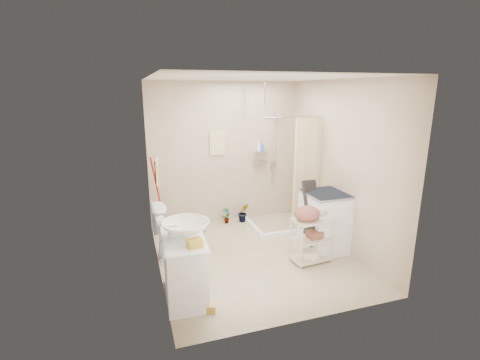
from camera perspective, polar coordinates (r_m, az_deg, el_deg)
The scene contains 23 objects.
floor at distance 5.40m, azimuth 2.33°, elevation -12.33°, with size 3.20×3.20×0.00m, color #BBAD8C.
ceiling at distance 4.82m, azimuth 2.66°, elevation 16.43°, with size 2.80×3.20×0.04m, color silver.
wall_back at distance 6.44m, azimuth -2.48°, elevation 4.35°, with size 2.80×0.04×2.60m, color #BFAC94.
wall_front at distance 3.55m, azimuth 11.50°, elevation -4.51°, with size 2.80×0.04×2.60m, color #BFAC94.
wall_left at distance 4.66m, azimuth -13.88°, elevation -0.05°, with size 0.04×3.20×2.60m, color #BFAC94.
wall_right at distance 5.58m, azimuth 16.10°, elevation 2.19°, with size 0.04×3.20×2.60m, color #BFAC94.
vanity at distance 4.32m, azimuth -9.05°, elevation -14.09°, with size 0.49×0.87×0.77m, color white.
sink at distance 4.15m, azimuth -8.92°, elevation -7.96°, with size 0.56×0.56×0.19m, color white.
counter_basket at distance 3.91m, azimuth -7.46°, elevation -10.22°, with size 0.16×0.13×0.09m, color gold.
floor_basket at distance 4.21m, azimuth -5.20°, elevation -19.94°, with size 0.24×0.18×0.13m, color gold.
toilet at distance 5.34m, azimuth -9.73°, elevation -8.00°, with size 0.46×0.81×0.83m, color silver.
mop at distance 6.21m, azimuth -13.71°, elevation -2.37°, with size 0.13×0.13×1.36m, color #A30808, non-canonical shape.
potted_plant_a at distance 6.56m, azimuth -2.24°, elevation -5.81°, with size 0.17×0.11×0.31m, color brown.
potted_plant_b at distance 6.63m, azimuth 0.55°, elevation -5.34°, with size 0.20×0.16×0.37m, color brown.
hanging_towel at distance 6.35m, azimuth -3.76°, elevation 6.02°, with size 0.28×0.03×0.42m, color beige.
towel_ring at distance 4.43m, azimuth -13.55°, elevation 1.48°, with size 0.04×0.22×0.34m, color #F6E88E, non-canonical shape.
tp_holder at distance 4.89m, azimuth -13.04°, elevation -6.46°, with size 0.08×0.12×0.14m, color white, non-canonical shape.
shower at distance 6.27m, azimuth 6.42°, elevation 1.65°, with size 1.10×1.10×2.10m, color white, non-canonical shape.
shampoo_bottle_a at distance 6.55m, azimuth 3.09°, elevation 5.65°, with size 0.08×0.08×0.21m, color silver.
shampoo_bottle_b at distance 6.57m, azimuth 3.56°, elevation 5.44°, with size 0.07×0.08×0.17m, color #3D5CA0.
washing_machine at distance 5.59m, azimuth 13.89°, elevation -6.60°, with size 0.63×0.66×0.93m, color silver.
laundry_rack at distance 5.19m, azimuth 11.70°, elevation -8.99°, with size 0.57×0.33×0.79m, color beige, non-canonical shape.
ironing_board at distance 5.48m, azimuth 11.89°, elevation -5.72°, with size 0.32×0.10×1.15m, color black, non-canonical shape.
Camera 1 is at (-1.68, -4.51, 2.45)m, focal length 26.00 mm.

